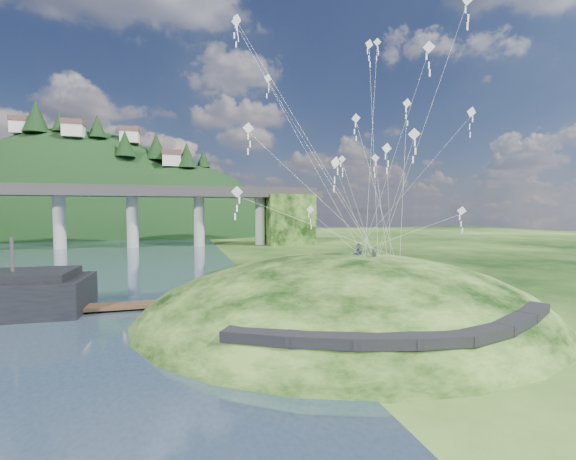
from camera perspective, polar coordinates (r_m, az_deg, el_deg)
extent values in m
plane|color=black|center=(30.00, -4.39, -14.14)|extent=(320.00, 320.00, 0.00)
ellipsoid|color=black|center=(34.63, 8.46, -14.42)|extent=(36.00, 32.00, 13.00)
cube|color=black|center=(21.63, -4.13, -15.29)|extent=(4.32, 3.62, 0.71)
cube|color=black|center=(20.91, 5.22, -15.77)|extent=(4.10, 2.97, 0.61)
cube|color=black|center=(21.28, 14.09, -15.52)|extent=(3.85, 2.37, 0.62)
cube|color=black|center=(22.53, 21.54, -14.71)|extent=(3.62, 1.83, 0.66)
cube|color=black|center=(24.53, 26.99, -13.35)|extent=(3.82, 2.27, 0.68)
cube|color=black|center=(27.20, 30.36, -11.63)|extent=(4.11, 2.97, 0.71)
cube|color=black|center=(30.37, 32.21, -10.14)|extent=(4.26, 3.43, 0.66)
cylinder|color=gray|center=(101.66, -30.76, 1.16)|extent=(2.60, 2.60, 13.00)
cylinder|color=gray|center=(98.78, -22.05, 1.31)|extent=(2.60, 2.60, 13.00)
cylinder|color=gray|center=(98.28, -13.03, 1.44)|extent=(2.60, 2.60, 13.00)
cylinder|color=gray|center=(100.21, -4.14, 1.53)|extent=(2.60, 2.60, 13.00)
cube|color=black|center=(101.98, 0.00, 1.56)|extent=(12.00, 11.00, 13.00)
ellipsoid|color=black|center=(158.62, -28.20, -2.85)|extent=(96.00, 68.00, 88.00)
ellipsoid|color=black|center=(147.35, -15.40, -4.59)|extent=(76.00, 56.00, 72.00)
cone|color=black|center=(152.56, -33.29, 13.89)|extent=(8.01, 8.01, 10.54)
cone|color=black|center=(149.87, -30.71, 13.64)|extent=(4.97, 4.97, 6.54)
cone|color=black|center=(145.25, -26.41, 13.62)|extent=(5.83, 5.83, 7.67)
cone|color=black|center=(138.01, -23.01, 11.70)|extent=(6.47, 6.47, 8.51)
cone|color=black|center=(144.11, -18.95, 11.65)|extent=(7.13, 7.13, 9.38)
cone|color=black|center=(138.53, -14.79, 10.66)|extent=(6.56, 6.56, 8.63)
cone|color=black|center=(144.27, -12.45, 10.30)|extent=(4.88, 4.88, 6.42)
cube|color=beige|center=(156.66, -34.70, 12.34)|extent=(6.00, 5.00, 4.00)
cube|color=brown|center=(157.15, -34.73, 13.31)|extent=(6.40, 5.40, 1.60)
cube|color=beige|center=(144.17, -29.19, 12.67)|extent=(6.00, 5.00, 4.00)
cube|color=brown|center=(144.68, -29.21, 13.72)|extent=(6.40, 5.40, 1.60)
cube|color=beige|center=(147.29, -22.41, 12.56)|extent=(6.00, 5.00, 4.00)
cube|color=brown|center=(147.78, -22.44, 13.59)|extent=(6.40, 5.40, 1.60)
cube|color=beige|center=(139.23, -16.83, 9.77)|extent=(6.00, 5.00, 4.00)
cube|color=brown|center=(139.58, -16.84, 10.87)|extent=(6.40, 5.40, 1.60)
cube|color=black|center=(39.53, -34.08, -5.55)|extent=(7.09, 5.98, 0.69)
cylinder|color=#2D2B2B|center=(39.77, -35.69, -3.38)|extent=(0.28, 0.28, 3.44)
cube|color=#3A2617|center=(37.36, -20.84, -10.29)|extent=(12.22, 1.96, 0.31)
cylinder|color=#3A2617|center=(38.23, -28.81, -10.49)|extent=(0.26, 0.26, 0.87)
cylinder|color=#3A2617|center=(37.73, -24.86, -10.58)|extent=(0.26, 0.26, 0.87)
cylinder|color=#3A2617|center=(37.41, -20.83, -10.61)|extent=(0.26, 0.26, 0.87)
cylinder|color=#3A2617|center=(37.27, -16.75, -10.60)|extent=(0.26, 0.26, 0.87)
cylinder|color=#3A2617|center=(37.32, -12.66, -10.53)|extent=(0.26, 0.26, 0.87)
imported|color=#242830|center=(33.08, 12.62, -2.54)|extent=(0.60, 0.44, 1.51)
imported|color=#242830|center=(34.06, 10.35, -1.95)|extent=(1.17, 1.09, 1.92)
cube|color=white|center=(40.06, -7.58, 28.60)|extent=(0.78, 0.39, 0.83)
cube|color=white|center=(39.81, -7.57, 27.83)|extent=(0.10, 0.08, 0.49)
cube|color=white|center=(39.56, -7.57, 27.05)|extent=(0.10, 0.08, 0.49)
cube|color=white|center=(39.32, -7.56, 26.26)|extent=(0.10, 0.08, 0.49)
cube|color=white|center=(32.00, 25.53, 15.49)|extent=(0.75, 0.26, 0.73)
cube|color=white|center=(31.89, 25.51, 14.56)|extent=(0.10, 0.04, 0.43)
cube|color=white|center=(31.78, 25.49, 13.62)|extent=(0.10, 0.04, 0.43)
cube|color=white|center=(31.68, 25.47, 12.68)|extent=(0.10, 0.04, 0.43)
cube|color=white|center=(31.00, -5.92, 14.79)|extent=(0.86, 0.26, 0.85)
cube|color=white|center=(30.88, -5.91, 13.68)|extent=(0.11, 0.05, 0.50)
cube|color=white|center=(30.77, -5.91, 12.57)|extent=(0.11, 0.05, 0.50)
cube|color=white|center=(30.67, -5.90, 11.44)|extent=(0.11, 0.05, 0.50)
cube|color=white|center=(32.26, 25.00, 27.62)|extent=(0.11, 0.02, 0.51)
cube|color=white|center=(32.00, 24.97, 26.61)|extent=(0.11, 0.02, 0.51)
cube|color=white|center=(31.75, 24.94, 25.58)|extent=(0.11, 0.02, 0.51)
cube|color=white|center=(41.16, 3.32, 3.03)|extent=(0.86, 0.31, 0.84)
cube|color=white|center=(41.16, 3.32, 2.17)|extent=(0.11, 0.08, 0.50)
cube|color=white|center=(41.18, 3.32, 1.32)|extent=(0.11, 0.08, 0.50)
cube|color=white|center=(41.20, 3.32, 0.46)|extent=(0.11, 0.08, 0.50)
cube|color=white|center=(34.01, 24.35, 2.61)|extent=(0.72, 0.29, 0.72)
cube|color=white|center=(34.02, 24.33, 1.72)|extent=(0.10, 0.02, 0.44)
cube|color=white|center=(34.03, 24.31, 0.82)|extent=(0.10, 0.02, 0.44)
cube|color=white|center=(34.05, 24.29, -0.08)|extent=(0.10, 0.02, 0.44)
cube|color=white|center=(39.70, 11.94, 25.33)|extent=(0.84, 0.30, 0.81)
cube|color=white|center=(39.47, 11.93, 24.53)|extent=(0.11, 0.06, 0.49)
cube|color=white|center=(39.26, 11.92, 23.72)|extent=(0.11, 0.06, 0.49)
cube|color=white|center=(39.05, 11.91, 22.90)|extent=(0.11, 0.06, 0.49)
cube|color=white|center=(32.14, -7.69, 28.31)|extent=(0.67, 0.42, 0.74)
cube|color=white|center=(31.92, -7.68, 27.45)|extent=(0.10, 0.05, 0.44)
cube|color=white|center=(31.70, -7.68, 26.58)|extent=(0.10, 0.05, 0.44)
cube|color=white|center=(31.49, -7.67, 25.69)|extent=(0.10, 0.05, 0.44)
cube|color=white|center=(41.72, -3.02, 21.56)|extent=(0.85, 0.30, 0.83)
cube|color=white|center=(41.53, -3.02, 20.76)|extent=(0.11, 0.08, 0.50)
cube|color=white|center=(41.34, -3.02, 19.96)|extent=(0.11, 0.08, 0.50)
cube|color=white|center=(41.17, -3.01, 19.15)|extent=(0.11, 0.08, 0.50)
cube|color=white|center=(41.29, 13.09, 25.49)|extent=(0.69, 0.31, 0.71)
cube|color=white|center=(41.10, 13.08, 24.82)|extent=(0.10, 0.03, 0.43)
cube|color=white|center=(40.90, 13.07, 24.14)|extent=(0.10, 0.03, 0.43)
cube|color=white|center=(40.72, 13.06, 23.46)|extent=(0.10, 0.03, 0.43)
cube|color=white|center=(43.87, 8.00, 10.37)|extent=(0.80, 0.30, 0.82)
cube|color=white|center=(43.80, 8.00, 9.60)|extent=(0.11, 0.03, 0.48)
cube|color=white|center=(43.73, 7.99, 8.84)|extent=(0.11, 0.03, 0.48)
cube|color=white|center=(43.67, 7.98, 8.07)|extent=(0.11, 0.03, 0.48)
cube|color=white|center=(39.31, 17.23, 17.50)|extent=(0.84, 0.24, 0.83)
cube|color=white|center=(39.16, 17.21, 16.65)|extent=(0.11, 0.03, 0.49)
cube|color=white|center=(39.02, 17.20, 15.80)|extent=(0.11, 0.03, 0.49)
cube|color=white|center=(38.89, 17.19, 14.94)|extent=(0.11, 0.03, 0.49)
cube|color=white|center=(29.18, 18.18, 13.35)|extent=(0.71, 0.53, 0.84)
cube|color=white|center=(29.07, 18.16, 12.19)|extent=(0.11, 0.06, 0.49)
cube|color=white|center=(28.98, 18.14, 11.02)|extent=(0.11, 0.06, 0.49)
cube|color=white|center=(28.90, 18.13, 9.85)|extent=(0.11, 0.06, 0.49)
cube|color=white|center=(36.93, 10.03, 15.97)|extent=(0.61, 0.64, 0.83)
cube|color=white|center=(36.80, 10.03, 15.08)|extent=(0.10, 0.08, 0.49)
cube|color=white|center=(36.67, 10.02, 14.17)|extent=(0.10, 0.08, 0.49)
cube|color=white|center=(36.56, 10.01, 13.26)|extent=(0.10, 0.08, 0.49)
cube|color=white|center=(28.68, 14.42, 11.64)|extent=(0.75, 0.19, 0.75)
cube|color=white|center=(28.60, 14.40, 10.59)|extent=(0.10, 0.04, 0.44)
cube|color=white|center=(28.53, 14.39, 9.53)|extent=(0.10, 0.04, 0.44)
cube|color=white|center=(28.47, 14.38, 8.46)|extent=(0.10, 0.04, 0.44)
cube|color=white|center=(25.15, 7.04, 9.87)|extent=(0.74, 0.32, 0.77)
cube|color=white|center=(25.09, 7.03, 8.61)|extent=(0.09, 0.07, 0.45)
cube|color=white|center=(25.04, 7.03, 7.35)|extent=(0.09, 0.07, 0.45)
cube|color=white|center=(25.00, 7.02, 6.09)|extent=(0.09, 0.07, 0.45)
cube|color=white|center=(25.99, -7.57, 5.63)|extent=(0.75, 0.29, 0.76)
cube|color=white|center=(25.97, -7.56, 4.41)|extent=(0.10, 0.03, 0.45)
cube|color=white|center=(25.96, -7.55, 3.19)|extent=(0.10, 0.03, 0.45)
cube|color=white|center=(25.96, -7.55, 1.97)|extent=(0.10, 0.03, 0.45)
cube|color=white|center=(43.23, 12.81, 10.36)|extent=(0.62, 0.67, 0.83)
cube|color=white|center=(43.15, 12.80, 9.55)|extent=(0.11, 0.07, 0.50)
cube|color=white|center=(43.08, 12.79, 8.74)|extent=(0.11, 0.07, 0.50)
cube|color=white|center=(43.02, 12.78, 7.92)|extent=(0.11, 0.07, 0.50)
cube|color=white|center=(30.91, 20.15, 24.09)|extent=(0.75, 0.43, 0.83)
cube|color=white|center=(30.70, 20.13, 23.07)|extent=(0.11, 0.06, 0.48)
cube|color=white|center=(30.50, 20.11, 22.04)|extent=(0.11, 0.06, 0.48)
cube|color=white|center=(30.31, 20.09, 21.00)|extent=(0.11, 0.06, 0.48)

